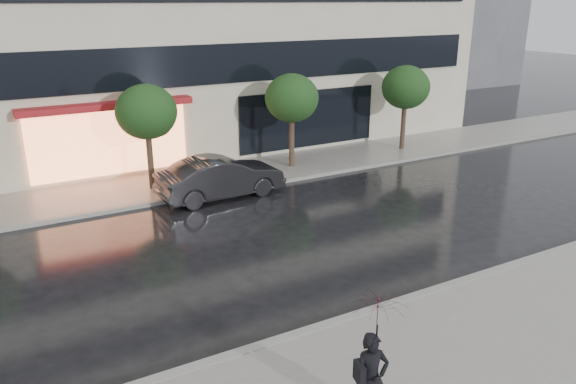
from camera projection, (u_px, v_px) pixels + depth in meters
ground at (384, 284)px, 14.20m from camera, size 120.00×120.00×0.00m
sidewalk_near at (484, 348)px, 11.50m from camera, size 60.00×4.50×0.12m
sidewalk_far at (224, 176)px, 22.62m from camera, size 60.00×3.50×0.12m
curb_near at (411, 299)px, 13.35m from camera, size 60.00×0.25×0.14m
curb_far at (242, 188)px, 21.18m from camera, size 60.00×0.25×0.14m
tree_mid_west at (148, 114)px, 20.15m from camera, size 2.20×2.20×3.99m
tree_mid_east at (293, 100)px, 22.92m from camera, size 2.20×2.20×3.99m
tree_far_east at (406, 89)px, 25.70m from camera, size 2.20×2.20×3.99m
parked_car at (221, 177)px, 20.15m from camera, size 4.63×1.80×1.50m
pedestrian_with_umbrella at (375, 341)px, 8.98m from camera, size 1.13×1.15×2.32m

